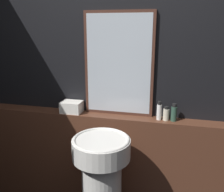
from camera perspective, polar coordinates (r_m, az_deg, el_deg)
wall_back at (r=2.27m, az=1.77°, el=2.67°), size 8.00×0.06×2.50m
vanity_counter at (r=2.45m, az=1.04°, el=-15.44°), size 2.67×0.16×0.98m
pedestal_sink at (r=2.09m, az=-2.36°, el=-19.85°), size 0.44×0.44×0.96m
mirror at (r=2.19m, az=1.61°, el=7.19°), size 0.61×0.03×0.91m
towel_stack at (r=2.35m, az=-9.19°, el=-2.47°), size 0.19×0.14×0.10m
shampoo_bottle at (r=2.17m, az=10.73°, el=-3.45°), size 0.04×0.04×0.16m
conditioner_bottle at (r=2.17m, az=12.27°, el=-4.03°), size 0.05×0.05×0.12m
lotion_bottle at (r=2.17m, az=13.97°, el=-3.80°), size 0.05×0.05×0.15m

